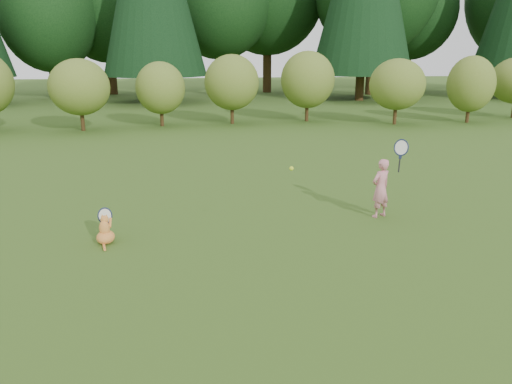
{
  "coord_description": "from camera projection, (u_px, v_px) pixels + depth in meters",
  "views": [
    {
      "loc": [
        -0.9,
        -6.54,
        2.8
      ],
      "look_at": [
        0.2,
        0.8,
        0.7
      ],
      "focal_mm": 35.0,
      "sensor_mm": 36.0,
      "label": 1
    }
  ],
  "objects": [
    {
      "name": "ground",
      "position": [
        250.0,
        255.0,
        7.11
      ],
      "size": [
        100.0,
        100.0,
        0.0
      ],
      "primitive_type": "plane",
      "color": "#304D15",
      "rests_on": "ground"
    },
    {
      "name": "shrub_row",
      "position": [
        204.0,
        89.0,
        19.1
      ],
      "size": [
        28.0,
        3.0,
        2.8
      ],
      "primitive_type": null,
      "color": "#5C6E22",
      "rests_on": "ground"
    },
    {
      "name": "child",
      "position": [
        381.0,
        187.0,
        8.61
      ],
      "size": [
        0.63,
        0.46,
        1.54
      ],
      "rotation": [
        0.0,
        0.0,
        3.58
      ],
      "color": "#D07C87",
      "rests_on": "ground"
    },
    {
      "name": "cat",
      "position": [
        105.0,
        228.0,
        7.5
      ],
      "size": [
        0.39,
        0.61,
        0.62
      ],
      "rotation": [
        0.0,
        0.0,
        -0.22
      ],
      "color": "orange",
      "rests_on": "ground"
    },
    {
      "name": "tennis_ball",
      "position": [
        291.0,
        168.0,
        6.84
      ],
      "size": [
        0.06,
        0.06,
        0.06
      ],
      "color": "#C5E91B",
      "rests_on": "ground"
    }
  ]
}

